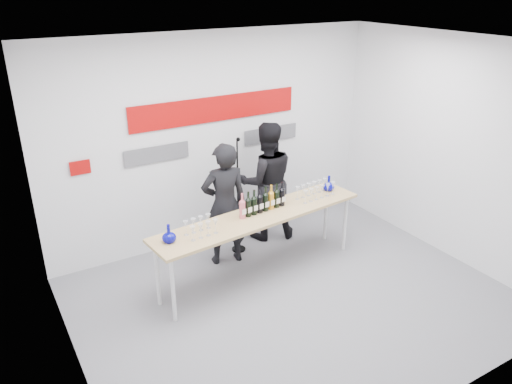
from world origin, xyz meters
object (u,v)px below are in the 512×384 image
tasting_table (260,219)px  presenter_right (266,181)px  presenter_left (224,205)px  mic_stand (238,218)px

tasting_table → presenter_right: 1.09m
presenter_left → presenter_right: 0.92m
presenter_right → tasting_table: bearing=71.8°
presenter_left → presenter_right: size_ratio=0.96×
presenter_left → mic_stand: size_ratio=1.00×
presenter_left → presenter_right: (0.86, 0.33, 0.04)m
tasting_table → mic_stand: (0.07, 0.71, -0.29)m
presenter_right → mic_stand: bearing=35.0°
tasting_table → presenter_left: size_ratio=1.74×
mic_stand → presenter_left: bearing=-176.2°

